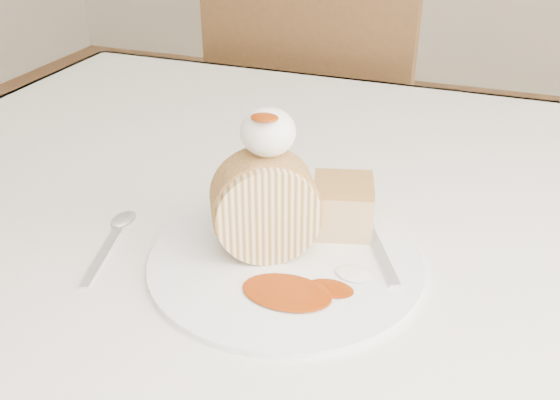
% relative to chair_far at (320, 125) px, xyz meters
% --- Properties ---
extents(table, '(1.40, 0.90, 0.75)m').
position_rel_chair_far_xyz_m(table, '(0.26, -0.66, 0.10)').
color(table, silver).
rests_on(table, ground).
extents(chair_far, '(0.47, 0.47, 0.97)m').
position_rel_chair_far_xyz_m(chair_far, '(0.00, 0.00, 0.00)').
color(chair_far, brown).
rests_on(chair_far, ground).
extents(plate, '(0.35, 0.35, 0.01)m').
position_rel_chair_far_xyz_m(plate, '(0.21, -0.83, 0.20)').
color(plate, white).
rests_on(plate, table).
extents(roulade_slice, '(0.12, 0.10, 0.11)m').
position_rel_chair_far_xyz_m(roulade_slice, '(0.19, -0.83, 0.25)').
color(roulade_slice, beige).
rests_on(roulade_slice, plate).
extents(cake_chunk, '(0.08, 0.07, 0.05)m').
position_rel_chair_far_xyz_m(cake_chunk, '(0.25, -0.76, 0.23)').
color(cake_chunk, '#B18142').
rests_on(cake_chunk, plate).
extents(whipped_cream, '(0.05, 0.05, 0.05)m').
position_rel_chair_far_xyz_m(whipped_cream, '(0.19, -0.82, 0.33)').
color(whipped_cream, white).
rests_on(whipped_cream, roulade_slice).
extents(caramel_drizzle, '(0.03, 0.02, 0.01)m').
position_rel_chair_far_xyz_m(caramel_drizzle, '(0.19, -0.83, 0.36)').
color(caramel_drizzle, '#802805').
rests_on(caramel_drizzle, whipped_cream).
extents(caramel_pool, '(0.10, 0.08, 0.00)m').
position_rel_chair_far_xyz_m(caramel_pool, '(0.23, -0.89, 0.20)').
color(caramel_pool, '#802805').
rests_on(caramel_pool, plate).
extents(fork, '(0.10, 0.16, 0.00)m').
position_rel_chair_far_xyz_m(fork, '(0.30, -0.79, 0.20)').
color(fork, silver).
rests_on(fork, plate).
extents(spoon, '(0.06, 0.14, 0.00)m').
position_rel_chair_far_xyz_m(spoon, '(0.02, -0.89, 0.20)').
color(spoon, silver).
rests_on(spoon, table).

